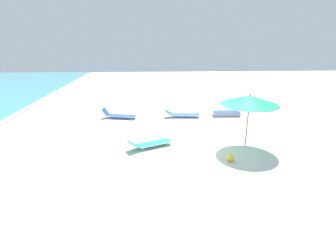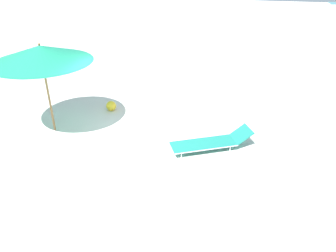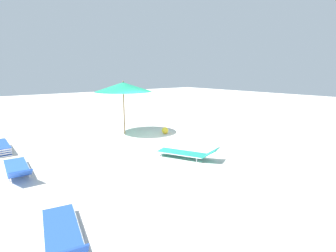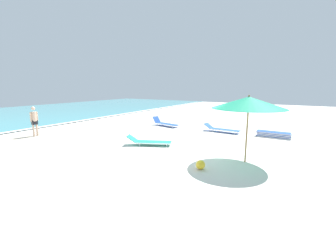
% 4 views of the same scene
% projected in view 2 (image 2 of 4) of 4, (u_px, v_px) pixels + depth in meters
% --- Properties ---
extents(ground_plane, '(60.00, 60.00, 0.16)m').
position_uv_depth(ground_plane, '(131.00, 141.00, 9.44)').
color(ground_plane, silver).
extents(beach_umbrella, '(2.75, 2.75, 2.63)m').
position_uv_depth(beach_umbrella, '(41.00, 54.00, 8.76)').
color(beach_umbrella, olive).
rests_on(beach_umbrella, ground_plane).
extents(sun_lounger_near_water_left, '(1.49, 2.26, 0.50)m').
position_uv_depth(sun_lounger_near_water_left, '(211.00, 142.00, 8.86)').
color(sun_lounger_near_water_left, '#1E8475').
rests_on(sun_lounger_near_water_left, ground_plane).
extents(beach_ball, '(0.34, 0.34, 0.34)m').
position_uv_depth(beach_ball, '(111.00, 106.00, 10.97)').
color(beach_ball, yellow).
rests_on(beach_ball, ground_plane).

